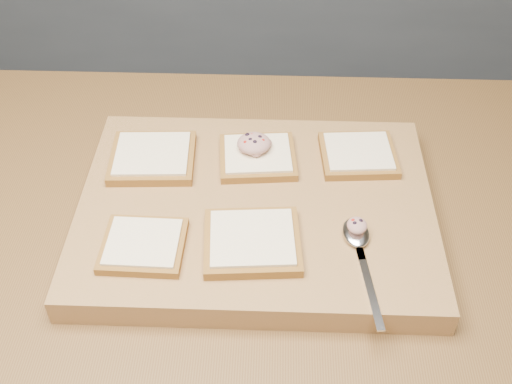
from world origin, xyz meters
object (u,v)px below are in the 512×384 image
spoon (358,240)px  bread_far_center (258,156)px  tuna_salad_dollop (254,143)px  cutting_board (256,211)px

spoon → bread_far_center: bearing=130.2°
bread_far_center → spoon: 0.22m
bread_far_center → spoon: bread_far_center is taller
bread_far_center → spoon: bearing=-49.8°
spoon → tuna_salad_dollop: bearing=130.2°
cutting_board → bread_far_center: bearing=90.5°
bread_far_center → tuna_salad_dollop: tuna_salad_dollop is taller
tuna_salad_dollop → spoon: size_ratio=0.28×
tuna_salad_dollop → spoon: tuna_salad_dollop is taller
bread_far_center → spoon: size_ratio=0.67×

